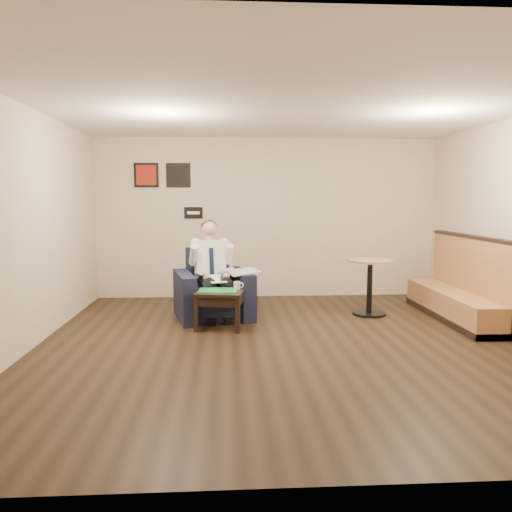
{
  "coord_description": "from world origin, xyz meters",
  "views": [
    {
      "loc": [
        -0.73,
        -5.82,
        1.74
      ],
      "look_at": [
        -0.31,
        1.2,
        0.93
      ],
      "focal_mm": 35.0,
      "sensor_mm": 36.0,
      "label": 1
    }
  ],
  "objects": [
    {
      "name": "ceiling",
      "position": [
        0.0,
        0.0,
        2.8
      ],
      "size": [
        6.0,
        6.0,
        0.02
      ],
      "primitive_type": "cube",
      "color": "white",
      "rests_on": "wall_back"
    },
    {
      "name": "cafe_table",
      "position": [
        1.42,
        1.46,
        0.42
      ],
      "size": [
        0.74,
        0.74,
        0.84
      ],
      "primitive_type": "cylinder",
      "rotation": [
        0.0,
        0.0,
        -0.1
      ],
      "color": "#A48159",
      "rests_on": "ground"
    },
    {
      "name": "art_print_left",
      "position": [
        -2.1,
        2.98,
        2.15
      ],
      "size": [
        0.42,
        0.03,
        0.42
      ],
      "primitive_type": "cube",
      "color": "maroon",
      "rests_on": "wall_back"
    },
    {
      "name": "side_table",
      "position": [
        -0.81,
        0.84,
        0.25
      ],
      "size": [
        0.72,
        0.72,
        0.51
      ],
      "primitive_type": "cube",
      "rotation": [
        0.0,
        0.0,
        -0.18
      ],
      "color": "black",
      "rests_on": "ground"
    },
    {
      "name": "seated_man",
      "position": [
        -0.9,
        1.29,
        0.69
      ],
      "size": [
        0.86,
        1.11,
        1.37
      ],
      "primitive_type": null,
      "rotation": [
        0.0,
        0.0,
        0.23
      ],
      "color": "silver",
      "rests_on": "armchair"
    },
    {
      "name": "art_print_right",
      "position": [
        -1.55,
        2.98,
        2.15
      ],
      "size": [
        0.42,
        0.03,
        0.42
      ],
      "primitive_type": "cube",
      "color": "black",
      "rests_on": "wall_back"
    },
    {
      "name": "smartphone",
      "position": [
        -0.72,
        1.01,
        0.51
      ],
      "size": [
        0.18,
        0.13,
        0.01
      ],
      "primitive_type": "cube",
      "rotation": [
        0.0,
        0.0,
        -0.35
      ],
      "color": "black",
      "rests_on": "side_table"
    },
    {
      "name": "banquette",
      "position": [
        2.59,
        1.13,
        0.6
      ],
      "size": [
        0.56,
        2.35,
        1.2
      ],
      "primitive_type": "cube",
      "color": "#A16B3E",
      "rests_on": "ground"
    },
    {
      "name": "lap_papers",
      "position": [
        -0.87,
        1.18,
        0.62
      ],
      "size": [
        0.32,
        0.38,
        0.01
      ],
      "primitive_type": "cube",
      "rotation": [
        0.0,
        0.0,
        0.3
      ],
      "color": "white",
      "rests_on": "seated_man"
    },
    {
      "name": "coffee_mug",
      "position": [
        -0.59,
        0.94,
        0.56
      ],
      "size": [
        0.11,
        0.11,
        0.11
      ],
      "primitive_type": "cylinder",
      "rotation": [
        0.0,
        0.0,
        -0.18
      ],
      "color": "white",
      "rests_on": "side_table"
    },
    {
      "name": "ground",
      "position": [
        0.0,
        0.0,
        0.0
      ],
      "size": [
        6.0,
        6.0,
        0.0
      ],
      "primitive_type": "plane",
      "color": "black",
      "rests_on": "ground"
    },
    {
      "name": "newspaper",
      "position": [
        -0.49,
        1.4,
        0.68
      ],
      "size": [
        0.57,
        0.65,
        0.01
      ],
      "primitive_type": "cube",
      "rotation": [
        0.0,
        0.0,
        0.28
      ],
      "color": "silver",
      "rests_on": "armchair"
    },
    {
      "name": "seating_sign",
      "position": [
        -1.3,
        2.98,
        1.5
      ],
      "size": [
        0.32,
        0.02,
        0.2
      ],
      "primitive_type": "cube",
      "color": "black",
      "rests_on": "wall_back"
    },
    {
      "name": "armchair",
      "position": [
        -0.93,
        1.41,
        0.5
      ],
      "size": [
        1.25,
        1.25,
        1.0
      ],
      "primitive_type": "cube",
      "rotation": [
        0.0,
        0.0,
        0.23
      ],
      "color": "black",
      "rests_on": "ground"
    },
    {
      "name": "green_folder",
      "position": [
        -0.85,
        0.83,
        0.51
      ],
      "size": [
        0.52,
        0.38,
        0.01
      ],
      "primitive_type": "cube",
      "rotation": [
        0.0,
        0.0,
        -0.04
      ],
      "color": "green",
      "rests_on": "side_table"
    },
    {
      "name": "wall_left",
      "position": [
        -3.0,
        0.0,
        1.4
      ],
      "size": [
        0.02,
        6.0,
        2.8
      ],
      "primitive_type": "cube",
      "color": "beige",
      "rests_on": "ground"
    },
    {
      "name": "wall_back",
      "position": [
        0.0,
        3.0,
        1.4
      ],
      "size": [
        6.0,
        0.02,
        2.8
      ],
      "primitive_type": "cube",
      "color": "beige",
      "rests_on": "ground"
    },
    {
      "name": "wall_front",
      "position": [
        0.0,
        -3.0,
        1.4
      ],
      "size": [
        6.0,
        0.02,
        2.8
      ],
      "primitive_type": "cube",
      "color": "beige",
      "rests_on": "ground"
    }
  ]
}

